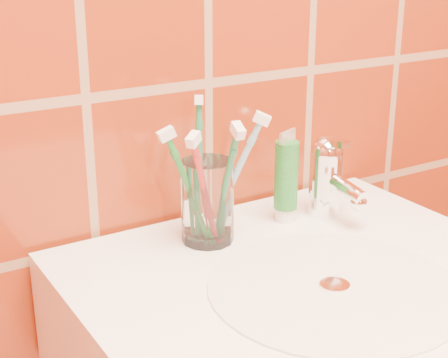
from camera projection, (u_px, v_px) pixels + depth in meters
glass_tumbler at (207, 201)px, 0.91m from camera, size 0.08×0.08×0.11m
toothpaste_tube at (286, 179)px, 0.97m from camera, size 0.04×0.03×0.13m
faucet at (328, 174)px, 0.99m from camera, size 0.05×0.11×0.12m
toothbrush_0 at (200, 169)px, 0.92m from camera, size 0.09×0.12×0.21m
toothbrush_1 at (225, 186)px, 0.87m from camera, size 0.06×0.17×0.21m
toothbrush_2 at (189, 189)px, 0.88m from camera, size 0.10×0.09×0.17m
toothbrush_3 at (204, 191)px, 0.87m from camera, size 0.13×0.12×0.18m
toothbrush_4 at (234, 178)px, 0.91m from camera, size 0.15×0.14×0.19m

